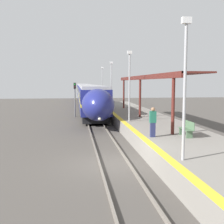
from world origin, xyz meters
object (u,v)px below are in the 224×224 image
at_px(platform_bench, 187,128).
at_px(railway_signal, 75,96).
at_px(lamppost_mid, 129,82).
at_px(lamppost_far, 111,82).
at_px(lamppost_near, 185,80).
at_px(lamppost_farthest, 102,82).
at_px(train, 85,92).
at_px(person_waiting, 153,122).

height_order(platform_bench, railway_signal, railway_signal).
bearing_deg(lamppost_mid, lamppost_far, 90.00).
height_order(lamppost_near, lamppost_far, same).
xyz_separation_m(lamppost_mid, lamppost_farthest, (0.00, 22.91, 0.00)).
distance_m(railway_signal, lamppost_far, 4.65).
bearing_deg(train, person_waiting, -86.65).
bearing_deg(platform_bench, lamppost_mid, 107.48).
bearing_deg(person_waiting, lamppost_farthest, 90.19).
xyz_separation_m(lamppost_mid, lamppost_far, (0.00, 11.46, 0.00)).
distance_m(railway_signal, lamppost_near, 23.32).
bearing_deg(lamppost_farthest, lamppost_far, -90.00).
relative_size(lamppost_near, lamppost_mid, 1.00).
bearing_deg(platform_bench, train, 96.04).
relative_size(train, platform_bench, 50.70).
relative_size(train, person_waiting, 42.63).
relative_size(lamppost_mid, lamppost_far, 1.00).
relative_size(platform_bench, lamppost_far, 0.26).
height_order(train, lamppost_far, lamppost_far).
height_order(platform_bench, lamppost_far, lamppost_far).
relative_size(person_waiting, lamppost_mid, 0.31).
distance_m(platform_bench, lamppost_near, 5.86).
xyz_separation_m(lamppost_far, lamppost_farthest, (0.00, 11.46, 0.00)).
xyz_separation_m(platform_bench, lamppost_far, (-2.11, 18.16, 2.71)).
bearing_deg(lamppost_far, lamppost_farthest, 90.00).
bearing_deg(train, lamppost_farthest, -79.52).
relative_size(person_waiting, lamppost_farthest, 0.31).
xyz_separation_m(person_waiting, railway_signal, (-4.44, 18.01, 0.64)).
bearing_deg(lamppost_mid, railway_signal, 110.87).
distance_m(lamppost_near, lamppost_mid, 11.46).
bearing_deg(lamppost_mid, lamppost_near, -90.00).
bearing_deg(lamppost_near, lamppost_farthest, 90.00).
distance_m(person_waiting, lamppost_far, 18.22).
xyz_separation_m(platform_bench, person_waiting, (-2.01, 0.09, 0.42)).
xyz_separation_m(train, lamppost_farthest, (2.39, -12.91, 2.02)).
height_order(train, lamppost_mid, lamppost_mid).
bearing_deg(platform_bench, lamppost_far, 96.63).
bearing_deg(lamppost_near, platform_bench, 66.03).
bearing_deg(person_waiting, platform_bench, -2.51).
bearing_deg(person_waiting, lamppost_mid, 90.86).
xyz_separation_m(train, person_waiting, (2.49, -42.44, -0.28)).
distance_m(person_waiting, railway_signal, 18.56).
distance_m(train, platform_bench, 42.77).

